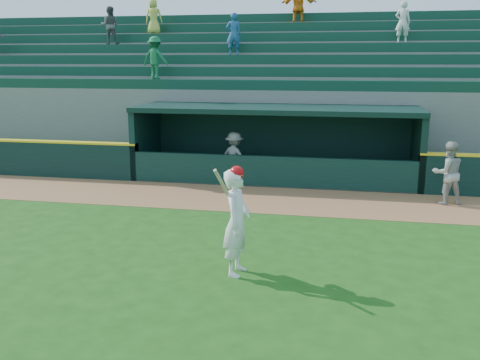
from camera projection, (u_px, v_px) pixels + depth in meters
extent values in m
plane|color=#1A4812|center=(225.00, 259.00, 10.87)|extent=(120.00, 120.00, 0.00)
cube|color=brown|center=(262.00, 199.00, 15.56)|extent=(40.00, 3.00, 0.01)
imported|color=#9F9F9A|center=(448.00, 173.00, 14.87)|extent=(0.99, 0.85, 1.78)
imported|color=gray|center=(235.00, 157.00, 17.78)|extent=(1.22, 0.99, 1.64)
cube|color=slate|center=(275.00, 178.00, 18.24)|extent=(9.00, 2.60, 0.04)
cube|color=black|center=(146.00, 142.00, 18.87)|extent=(0.20, 2.60, 2.30)
cube|color=black|center=(418.00, 150.00, 17.11)|extent=(0.20, 2.60, 2.30)
cube|color=black|center=(280.00, 140.00, 19.23)|extent=(9.40, 0.20, 2.30)
cube|color=black|center=(276.00, 109.00, 17.72)|extent=(9.40, 2.80, 0.16)
cube|color=black|center=(270.00, 172.00, 16.96)|extent=(9.00, 0.16, 1.00)
cube|color=brown|center=(278.00, 167.00, 18.95)|extent=(8.40, 0.45, 0.10)
cube|color=slate|center=(282.00, 130.00, 19.67)|extent=(34.00, 0.85, 2.91)
cube|color=#0F3828|center=(283.00, 85.00, 19.20)|extent=(34.00, 0.60, 0.36)
cube|color=slate|center=(285.00, 121.00, 20.43)|extent=(34.00, 0.85, 3.36)
cube|color=#0F3828|center=(286.00, 72.00, 19.91)|extent=(34.00, 0.60, 0.36)
cube|color=slate|center=(288.00, 113.00, 21.20)|extent=(34.00, 0.85, 3.81)
cube|color=#0F3828|center=(288.00, 60.00, 20.63)|extent=(34.00, 0.60, 0.36)
cube|color=slate|center=(290.00, 106.00, 21.96)|extent=(34.00, 0.85, 4.26)
cube|color=#0F3828|center=(291.00, 48.00, 21.34)|extent=(34.00, 0.60, 0.36)
cube|color=slate|center=(292.00, 99.00, 22.73)|extent=(34.00, 0.85, 4.71)
cube|color=#0F3828|center=(293.00, 37.00, 22.06)|extent=(34.00, 0.60, 0.36)
cube|color=slate|center=(294.00, 93.00, 23.49)|extent=(34.00, 0.85, 5.16)
cube|color=#0F3828|center=(296.00, 27.00, 22.77)|extent=(34.00, 0.60, 0.36)
cube|color=slate|center=(296.00, 86.00, 24.26)|extent=(34.00, 0.85, 5.61)
cube|color=#0F3828|center=(298.00, 18.00, 23.49)|extent=(34.00, 0.60, 0.36)
cube|color=slate|center=(298.00, 86.00, 24.81)|extent=(34.50, 0.30, 5.61)
imported|color=#245284|center=(234.00, 34.00, 20.85)|extent=(0.65, 0.50, 1.60)
imported|color=#4D4D4D|center=(110.00, 26.00, 22.63)|extent=(0.89, 0.77, 1.57)
imported|color=#166639|center=(155.00, 58.00, 19.93)|extent=(1.10, 0.77, 1.56)
imported|color=gold|center=(154.00, 17.00, 23.04)|extent=(0.80, 0.59, 1.48)
imported|color=orange|center=(299.00, 3.00, 22.56)|extent=(1.51, 0.55, 1.61)
imported|color=silver|center=(403.00, 22.00, 20.34)|extent=(0.60, 0.43, 1.53)
imported|color=white|center=(237.00, 222.00, 9.93)|extent=(0.53, 0.77, 2.01)
sphere|color=red|center=(237.00, 173.00, 9.72)|extent=(0.27, 0.27, 0.27)
cylinder|color=tan|center=(224.00, 188.00, 9.60)|extent=(0.32, 0.45, 0.76)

